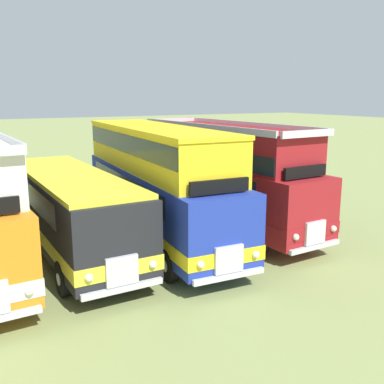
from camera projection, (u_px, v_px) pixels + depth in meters
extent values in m
sphere|color=#EAEACC|center=(29.00, 291.00, 10.53)|extent=(0.22, 0.22, 0.22)
cylinder|color=black|center=(28.00, 286.00, 12.17)|extent=(0.33, 1.05, 1.04)
cylinder|color=silver|center=(33.00, 285.00, 12.24)|extent=(0.04, 0.36, 0.36)
cube|color=black|center=(70.00, 209.00, 15.75)|extent=(2.79, 9.75, 2.30)
cube|color=yellow|center=(71.00, 225.00, 15.88)|extent=(2.83, 9.79, 0.44)
cube|color=#19232D|center=(66.00, 190.00, 15.96)|extent=(2.75, 7.35, 0.76)
cube|color=#19232D|center=(119.00, 224.00, 11.58)|extent=(2.20, 0.17, 0.90)
cube|color=silver|center=(122.00, 271.00, 11.76)|extent=(0.90, 0.15, 0.80)
cube|color=silver|center=(123.00, 289.00, 11.84)|extent=(2.30, 0.21, 0.16)
sphere|color=#EAEACC|center=(153.00, 264.00, 12.19)|extent=(0.22, 0.22, 0.22)
sphere|color=#EAEACC|center=(89.00, 278.00, 11.30)|extent=(0.22, 0.22, 0.22)
cube|color=yellow|center=(68.00, 175.00, 15.49)|extent=(2.74, 9.35, 0.14)
cylinder|color=black|center=(138.00, 263.00, 13.84)|extent=(0.31, 1.05, 1.04)
cylinder|color=silver|center=(142.00, 262.00, 13.91)|extent=(0.03, 0.36, 0.36)
cylinder|color=black|center=(64.00, 278.00, 12.70)|extent=(0.31, 1.05, 1.04)
cylinder|color=silver|center=(58.00, 279.00, 12.63)|extent=(0.03, 0.36, 0.36)
cylinder|color=black|center=(79.00, 217.00, 19.13)|extent=(0.31, 1.05, 1.04)
cylinder|color=silver|center=(83.00, 216.00, 19.21)|extent=(0.03, 0.36, 0.36)
cylinder|color=black|center=(23.00, 224.00, 18.00)|extent=(0.31, 1.05, 1.04)
cylinder|color=silver|center=(19.00, 225.00, 17.93)|extent=(0.03, 0.36, 0.36)
cube|color=#1E339E|center=(158.00, 199.00, 17.24)|extent=(3.03, 10.92, 2.30)
cube|color=yellow|center=(158.00, 214.00, 17.37)|extent=(3.07, 10.96, 0.44)
cube|color=#19232D|center=(154.00, 182.00, 17.47)|extent=(2.94, 8.52, 0.76)
cube|color=#19232D|center=(228.00, 216.00, 12.40)|extent=(2.20, 0.21, 0.90)
cube|color=silver|center=(229.00, 259.00, 12.57)|extent=(0.90, 0.16, 0.80)
cube|color=silver|center=(229.00, 276.00, 12.65)|extent=(2.30, 0.25, 0.16)
sphere|color=#EAEACC|center=(256.00, 255.00, 12.95)|extent=(0.22, 0.22, 0.22)
sphere|color=#EAEACC|center=(201.00, 265.00, 12.18)|extent=(0.22, 0.22, 0.22)
cube|color=yellow|center=(155.00, 150.00, 17.06)|extent=(2.88, 10.01, 1.50)
cube|color=yellow|center=(154.00, 128.00, 16.88)|extent=(2.95, 10.11, 0.14)
cube|color=#19232D|center=(155.00, 142.00, 16.99)|extent=(2.92, 9.91, 0.68)
cube|color=black|center=(220.00, 186.00, 12.67)|extent=(1.90, 0.21, 0.40)
cylinder|color=black|center=(233.00, 254.00, 14.64)|extent=(0.33, 1.05, 1.04)
cylinder|color=silver|center=(237.00, 253.00, 14.70)|extent=(0.04, 0.36, 0.36)
cylinder|color=black|center=(169.00, 265.00, 13.66)|extent=(0.33, 1.05, 1.04)
cylinder|color=silver|center=(165.00, 266.00, 13.60)|extent=(0.04, 0.36, 0.36)
cylinder|color=black|center=(153.00, 205.00, 21.15)|extent=(0.33, 1.05, 1.04)
cylinder|color=silver|center=(156.00, 205.00, 21.22)|extent=(0.04, 0.36, 0.36)
cylinder|color=black|center=(106.00, 210.00, 20.18)|extent=(0.33, 1.05, 1.04)
cylinder|color=silver|center=(103.00, 211.00, 20.11)|extent=(0.04, 0.36, 0.36)
cube|color=maroon|center=(225.00, 189.00, 19.16)|extent=(3.09, 10.34, 2.30)
cube|color=maroon|center=(225.00, 202.00, 19.29)|extent=(3.13, 10.38, 0.44)
cube|color=#19232D|center=(220.00, 174.00, 19.36)|extent=(2.98, 7.95, 0.76)
cube|color=#19232D|center=(315.00, 196.00, 14.84)|extent=(2.20, 0.23, 0.90)
cube|color=silver|center=(315.00, 233.00, 15.01)|extent=(0.91, 0.17, 0.80)
cube|color=silver|center=(315.00, 247.00, 15.09)|extent=(2.30, 0.27, 0.16)
sphere|color=#EAEACC|center=(333.00, 229.00, 15.47)|extent=(0.22, 0.22, 0.22)
sphere|color=#EAEACC|center=(296.00, 237.00, 14.54)|extent=(0.22, 0.22, 0.22)
cube|color=maroon|center=(223.00, 144.00, 18.96)|extent=(2.94, 9.44, 1.50)
cube|color=silver|center=(308.00, 134.00, 14.76)|extent=(2.40, 0.24, 0.24)
cube|color=silver|center=(174.00, 121.00, 22.24)|extent=(2.40, 0.24, 0.24)
cube|color=silver|center=(245.00, 124.00, 19.41)|extent=(0.64, 9.30, 0.24)
cube|color=silver|center=(199.00, 126.00, 18.17)|extent=(0.64, 9.30, 0.24)
cube|color=#19232D|center=(222.00, 151.00, 19.03)|extent=(2.97, 9.34, 0.64)
cube|color=black|center=(305.00, 172.00, 15.08)|extent=(1.90, 0.23, 0.40)
cylinder|color=black|center=(303.00, 231.00, 17.10)|extent=(0.34, 1.05, 1.04)
cylinder|color=silver|center=(306.00, 231.00, 17.18)|extent=(0.04, 0.36, 0.36)
cylinder|color=black|center=(257.00, 241.00, 15.91)|extent=(0.34, 1.05, 1.04)
cylinder|color=silver|center=(253.00, 242.00, 15.83)|extent=(0.04, 0.36, 0.36)
cylinder|color=black|center=(205.00, 197.00, 22.75)|extent=(0.34, 1.05, 1.04)
cylinder|color=silver|center=(207.00, 197.00, 22.83)|extent=(0.04, 0.36, 0.36)
cylinder|color=black|center=(166.00, 203.00, 21.56)|extent=(0.34, 1.05, 1.04)
cylinder|color=silver|center=(163.00, 203.00, 21.48)|extent=(0.04, 0.36, 0.36)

